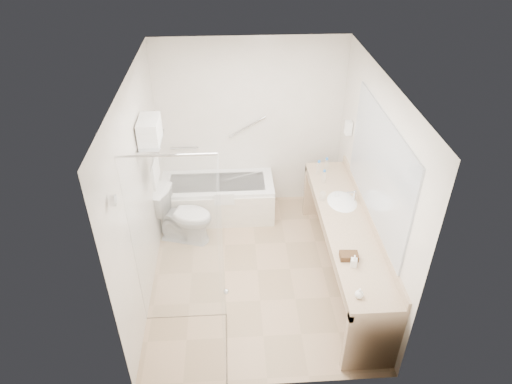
{
  "coord_description": "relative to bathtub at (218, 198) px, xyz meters",
  "views": [
    {
      "loc": [
        -0.27,
        -4.23,
        4.08
      ],
      "look_at": [
        0.0,
        0.3,
        1.0
      ],
      "focal_mm": 32.0,
      "sensor_mm": 36.0,
      "label": 1
    }
  ],
  "objects": [
    {
      "name": "shower_enclosure",
      "position": [
        -0.13,
        -2.16,
        0.79
      ],
      "size": [
        0.96,
        0.91,
        2.11
      ],
      "color": "silver",
      "rests_on": "floor"
    },
    {
      "name": "bathtub",
      "position": [
        0.0,
        0.0,
        0.0
      ],
      "size": [
        1.6,
        0.73,
        0.59
      ],
      "color": "white",
      "rests_on": "floor"
    },
    {
      "name": "grab_bar_long",
      "position": [
        0.45,
        0.32,
        0.97
      ],
      "size": [
        0.53,
        0.03,
        0.33
      ],
      "primitive_type": "cylinder",
      "rotation": [
        0.0,
        1.05,
        0.0
      ],
      "color": "silver",
      "rests_on": "wall_back"
    },
    {
      "name": "amenity_basket",
      "position": [
        1.4,
        -2.0,
        0.61
      ],
      "size": [
        0.2,
        0.14,
        0.06
      ],
      "primitive_type": "cube",
      "rotation": [
        0.0,
        0.0,
        -0.07
      ],
      "color": "#452E18",
      "rests_on": "vanity_counter"
    },
    {
      "name": "wall_left",
      "position": [
        -0.8,
        -1.24,
        0.97
      ],
      "size": [
        0.1,
        3.2,
        2.5
      ],
      "primitive_type": "cube",
      "color": "silver",
      "rests_on": "ground"
    },
    {
      "name": "vanity_counter",
      "position": [
        1.52,
        -1.39,
        0.36
      ],
      "size": [
        0.55,
        2.7,
        0.95
      ],
      "color": "tan",
      "rests_on": "floor"
    },
    {
      "name": "mirror",
      "position": [
        1.79,
        -1.39,
        1.27
      ],
      "size": [
        0.02,
        2.0,
        1.2
      ],
      "primitive_type": "cube",
      "color": "#A8ADB4",
      "rests_on": "wall_right"
    },
    {
      "name": "hairdryer_unit",
      "position": [
        1.75,
        -0.19,
        1.17
      ],
      "size": [
        0.08,
        0.1,
        0.18
      ],
      "primitive_type": "cube",
      "color": "white",
      "rests_on": "wall_right"
    },
    {
      "name": "water_bottle_right",
      "position": [
        1.4,
        -0.55,
        0.66
      ],
      "size": [
        0.06,
        0.06,
        0.19
      ],
      "rotation": [
        0.0,
        0.0,
        0.42
      ],
      "color": "silver",
      "rests_on": "vanity_counter"
    },
    {
      "name": "faucet",
      "position": [
        1.7,
        -0.99,
        0.65
      ],
      "size": [
        0.03,
        0.03,
        0.14
      ],
      "primitive_type": "cylinder",
      "color": "silver",
      "rests_on": "vanity_counter"
    },
    {
      "name": "sink",
      "position": [
        1.55,
        -0.99,
        0.54
      ],
      "size": [
        0.4,
        0.52,
        0.14
      ],
      "primitive_type": "ellipsoid",
      "color": "white",
      "rests_on": "vanity_counter"
    },
    {
      "name": "toilet",
      "position": [
        -0.45,
        -0.54,
        0.11
      ],
      "size": [
        0.88,
        0.64,
        0.77
      ],
      "primitive_type": "imported",
      "rotation": [
        0.0,
        0.0,
        1.28
      ],
      "color": "white",
      "rests_on": "floor"
    },
    {
      "name": "floor",
      "position": [
        0.5,
        -1.24,
        -0.28
      ],
      "size": [
        3.2,
        3.2,
        0.0
      ],
      "primitive_type": "plane",
      "color": "tan",
      "rests_on": "ground"
    },
    {
      "name": "wall_right",
      "position": [
        1.8,
        -1.24,
        0.97
      ],
      "size": [
        0.1,
        3.2,
        2.5
      ],
      "primitive_type": "cube",
      "color": "silver",
      "rests_on": "ground"
    },
    {
      "name": "soap_bottle_a",
      "position": [
        1.42,
        -2.12,
        0.61
      ],
      "size": [
        0.09,
        0.15,
        0.06
      ],
      "primitive_type": "imported",
      "rotation": [
        0.0,
        0.0,
        -0.25
      ],
      "color": "white",
      "rests_on": "vanity_counter"
    },
    {
      "name": "water_bottle_left",
      "position": [
        1.49,
        -0.27,
        0.67
      ],
      "size": [
        0.06,
        0.06,
        0.21
      ],
      "rotation": [
        0.0,
        0.0,
        -0.33
      ],
      "color": "silver",
      "rests_on": "vanity_counter"
    },
    {
      "name": "ceiling",
      "position": [
        0.5,
        -1.24,
        2.22
      ],
      "size": [
        2.6,
        3.2,
        0.1
      ],
      "primitive_type": "cube",
      "color": "silver",
      "rests_on": "wall_back"
    },
    {
      "name": "soap_bottle_b",
      "position": [
        1.37,
        -2.54,
        0.62
      ],
      "size": [
        0.11,
        0.13,
        0.08
      ],
      "primitive_type": "imported",
      "rotation": [
        0.0,
        0.0,
        -0.29
      ],
      "color": "white",
      "rests_on": "vanity_counter"
    },
    {
      "name": "grab_bar_short",
      "position": [
        -0.45,
        0.32,
        0.67
      ],
      "size": [
        0.4,
        0.03,
        0.03
      ],
      "primitive_type": "cylinder",
      "rotation": [
        0.0,
        1.57,
        0.0
      ],
      "color": "silver",
      "rests_on": "wall_back"
    },
    {
      "name": "towel_shelf",
      "position": [
        -0.67,
        -0.89,
        1.48
      ],
      "size": [
        0.24,
        0.55,
        0.81
      ],
      "color": "silver",
      "rests_on": "wall_left"
    },
    {
      "name": "wall_front",
      "position": [
        0.5,
        -2.84,
        0.97
      ],
      "size": [
        2.6,
        0.1,
        2.5
      ],
      "primitive_type": "cube",
      "color": "silver",
      "rests_on": "ground"
    },
    {
      "name": "water_bottle_mid",
      "position": [
        1.37,
        -0.34,
        0.67
      ],
      "size": [
        0.06,
        0.06,
        0.21
      ],
      "rotation": [
        0.0,
        0.0,
        0.19
      ],
      "color": "silver",
      "rests_on": "vanity_counter"
    },
    {
      "name": "drinking_glass_far",
      "position": [
        1.5,
        -0.91,
        0.62
      ],
      "size": [
        0.08,
        0.08,
        0.08
      ],
      "primitive_type": "cylinder",
      "rotation": [
        0.0,
        0.0,
        0.24
      ],
      "color": "silver",
      "rests_on": "vanity_counter"
    },
    {
      "name": "wall_back",
      "position": [
        0.5,
        0.36,
        0.97
      ],
      "size": [
        2.6,
        0.1,
        2.5
      ],
      "primitive_type": "cube",
      "color": "silver",
      "rests_on": "ground"
    },
    {
      "name": "drinking_glass_near",
      "position": [
        1.32,
        -0.94,
        0.63
      ],
      "size": [
        0.09,
        0.09,
        0.1
      ],
      "primitive_type": "cylinder",
      "rotation": [
        0.0,
        0.0,
        0.11
      ],
      "color": "silver",
      "rests_on": "vanity_counter"
    }
  ]
}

